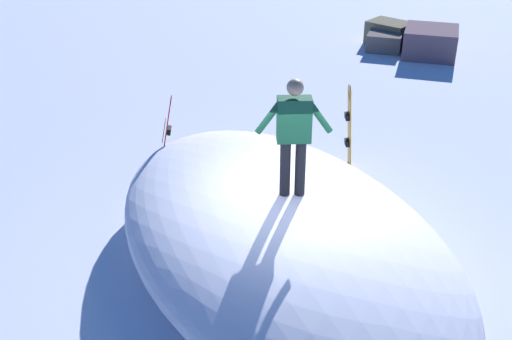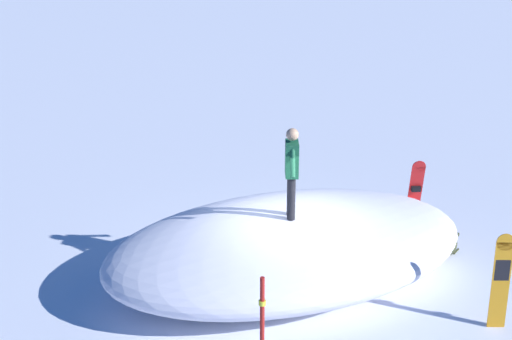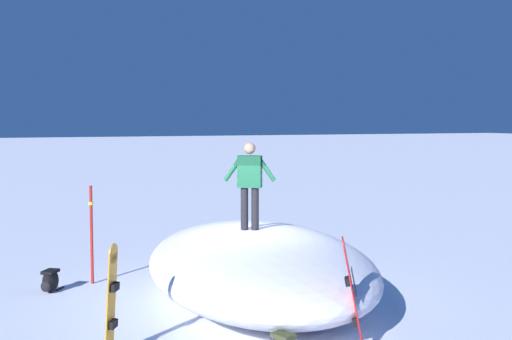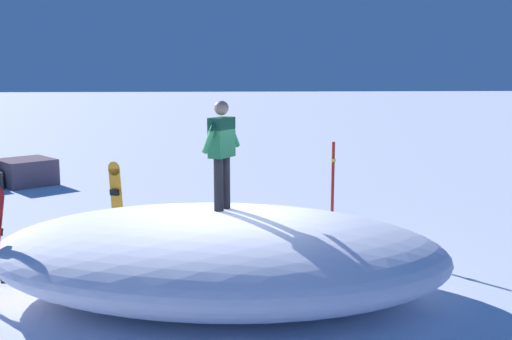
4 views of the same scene
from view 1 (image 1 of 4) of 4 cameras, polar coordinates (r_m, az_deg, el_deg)
The scene contains 7 objects.
ground at distance 9.18m, azimuth 3.05°, elevation -9.32°, with size 240.00×240.00×0.00m, color white.
snow_mound at distance 8.82m, azimuth 2.10°, elevation -5.86°, with size 6.82×4.03×1.30m, color white.
snowboarder_standing at distance 8.08m, azimuth 3.44°, elevation 3.53°, with size 0.62×0.88×1.63m.
snowboard_primary_upright at distance 11.80m, azimuth 8.39°, elevation 4.08°, with size 0.31×0.26×1.62m.
snowboard_secondary_upright at distance 11.07m, azimuth -8.17°, elevation 2.69°, with size 0.42×0.45×1.71m.
backpack_far at distance 11.79m, azimuth -3.28°, elevation 1.07°, with size 0.57×0.39×0.46m.
rock_outcrop at distance 19.17m, azimuth 13.80°, elevation 11.39°, with size 3.23×2.37×0.79m.
Camera 1 is at (-5.65, 4.64, 5.55)m, focal length 44.29 mm.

